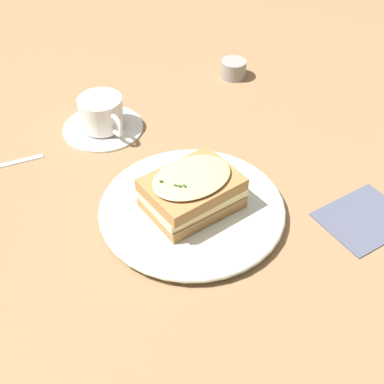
{
  "coord_description": "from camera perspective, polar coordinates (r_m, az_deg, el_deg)",
  "views": [
    {
      "loc": [
        0.42,
        0.36,
        0.55
      ],
      "look_at": [
        -0.01,
        0.02,
        0.04
      ],
      "focal_mm": 50.0,
      "sensor_mm": 36.0,
      "label": 1
    }
  ],
  "objects": [
    {
      "name": "ground_plane",
      "position": [
        0.78,
        -1.85,
        -2.04
      ],
      "size": [
        2.4,
        2.4,
        0.0
      ],
      "primitive_type": "plane",
      "color": "olive"
    },
    {
      "name": "teacup_with_saucer",
      "position": [
        0.93,
        -9.57,
        7.89
      ],
      "size": [
        0.14,
        0.14,
        0.06
      ],
      "rotation": [
        0.0,
        0.0,
        1.31
      ],
      "color": "white",
      "rests_on": "ground_plane"
    },
    {
      "name": "dinner_plate",
      "position": [
        0.77,
        0.0,
        -1.84
      ],
      "size": [
        0.27,
        0.27,
        0.02
      ],
      "color": "silver",
      "rests_on": "ground_plane"
    },
    {
      "name": "napkin",
      "position": [
        0.8,
        17.91,
        -2.69
      ],
      "size": [
        0.15,
        0.14,
        0.0
      ],
      "primitive_type": "cube",
      "rotation": [
        0.0,
        0.0,
        -0.35
      ],
      "color": "#4C5166",
      "rests_on": "ground_plane"
    },
    {
      "name": "condiment_pot",
      "position": [
        1.08,
        4.44,
        12.97
      ],
      "size": [
        0.05,
        0.05,
        0.03
      ],
      "primitive_type": "cylinder",
      "color": "gray",
      "rests_on": "ground_plane"
    },
    {
      "name": "sandwich",
      "position": [
        0.74,
        -0.01,
        0.11
      ],
      "size": [
        0.15,
        0.13,
        0.06
      ],
      "rotation": [
        0.0,
        0.0,
        2.84
      ],
      "color": "#A37542",
      "rests_on": "dinner_plate"
    }
  ]
}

